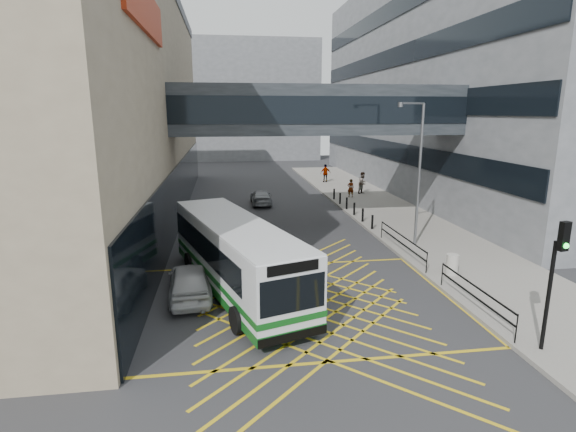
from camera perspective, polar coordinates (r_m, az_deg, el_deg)
name	(u,v)px	position (r m, az deg, el deg)	size (l,w,h in m)	color
ground	(302,302)	(18.29, 1.82, -10.82)	(120.00, 120.00, 0.00)	#333335
building_right	(510,83)	(48.66, 26.36, 14.87)	(24.09, 44.00, 20.00)	slate
building_far	(227,101)	(76.47, -7.73, 14.21)	(28.00, 16.00, 18.00)	slate
skybridge	(317,110)	(29.06, 3.70, 13.27)	(20.00, 4.10, 3.00)	#2A2F35
pavement	(386,212)	(34.44, 12.30, 0.52)	(6.00, 54.00, 0.16)	gray
box_junction	(302,302)	(18.29, 1.82, -10.81)	(12.00, 9.00, 0.01)	gold
bus	(235,254)	(18.93, -6.77, -4.81)	(5.62, 11.02, 3.02)	silver
car_white	(190,281)	(18.84, -12.36, -8.01)	(1.86, 4.56, 1.45)	silver
car_dark	(240,228)	(26.63, -6.07, -1.50)	(1.82, 4.64, 1.45)	black
car_silver	(261,197)	(36.73, -3.47, 2.44)	(1.68, 3.98, 1.24)	gray
traffic_light	(556,268)	(15.65, 30.88, -5.70)	(0.32, 0.49, 4.17)	black
street_lamp	(417,166)	(25.25, 16.09, 6.12)	(1.73, 0.72, 7.72)	slate
litter_bin	(452,264)	(21.86, 20.12, -5.79)	(0.55, 0.55, 0.95)	#ADA89E
kerb_railings	(429,260)	(21.40, 17.49, -5.30)	(0.05, 12.54, 1.00)	black
bollards	(350,206)	(33.47, 7.93, 1.27)	(0.14, 10.14, 0.90)	black
pedestrian_a	(351,188)	(39.23, 7.96, 3.52)	(0.63, 0.45, 1.58)	gray
pedestrian_b	(363,183)	(41.11, 9.47, 4.16)	(0.95, 0.55, 1.94)	gray
pedestrian_c	(325,173)	(47.44, 4.78, 5.43)	(1.10, 0.53, 1.86)	gray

